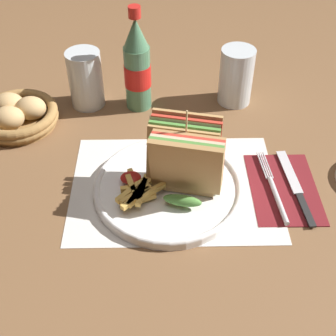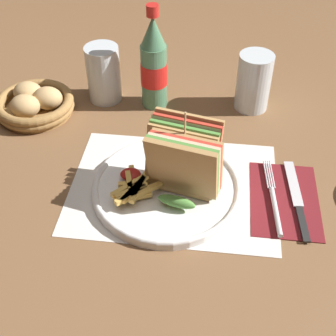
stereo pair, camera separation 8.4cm
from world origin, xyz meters
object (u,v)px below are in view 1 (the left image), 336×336
knife (296,187)px  coke_bottle_near (137,66)px  plate_main (168,188)px  fork (275,192)px  glass_near (236,80)px  glass_far (86,79)px  bread_basket (18,115)px  club_sandwich (185,159)px

knife → coke_bottle_near: coke_bottle_near is taller
plate_main → knife: plate_main is taller
fork → plate_main: bearing=170.9°
glass_near → glass_far: bearing=-179.0°
knife → coke_bottle_near: 0.41m
fork → knife: size_ratio=0.94×
coke_bottle_near → glass_near: coke_bottle_near is taller
bread_basket → fork: bearing=-23.8°
knife → club_sandwich: bearing=175.0°
knife → bread_basket: bearing=154.3°
coke_bottle_near → glass_near: 0.22m
bread_basket → knife: bearing=-20.8°
plate_main → coke_bottle_near: (-0.06, 0.27, 0.09)m
coke_bottle_near → glass_far: 0.12m
bread_basket → plate_main: bearing=-33.6°
plate_main → glass_near: 0.33m
club_sandwich → bread_basket: size_ratio=0.96×
glass_near → bread_basket: size_ratio=0.75×
coke_bottle_near → glass_near: size_ratio=1.81×
fork → glass_far: 0.47m
club_sandwich → glass_near: (0.12, 0.29, -0.02)m
club_sandwich → knife: 0.22m
knife → glass_near: glass_near is taller
fork → bread_basket: bearing=151.3°
glass_far → bread_basket: (-0.14, -0.07, -0.04)m
club_sandwich → knife: size_ratio=0.83×
fork → coke_bottle_near: 0.39m
knife → bread_basket: 0.59m
fork → glass_far: (-0.37, 0.30, 0.06)m
club_sandwich → glass_near: club_sandwich is taller
plate_main → bread_basket: bearing=146.4°
knife → glass_far: size_ratio=1.54×
club_sandwich → glass_far: bearing=125.9°
club_sandwich → coke_bottle_near: coke_bottle_near is taller
club_sandwich → glass_far: size_ratio=1.28×
coke_bottle_near → bread_basket: size_ratio=1.36×
glass_near → coke_bottle_near: bearing=-176.1°
plate_main → glass_near: glass_near is taller
knife → glass_far: 0.50m
bread_basket → club_sandwich: bearing=-31.1°
coke_bottle_near → glass_far: coke_bottle_near is taller
glass_far → club_sandwich: bearing=-54.1°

